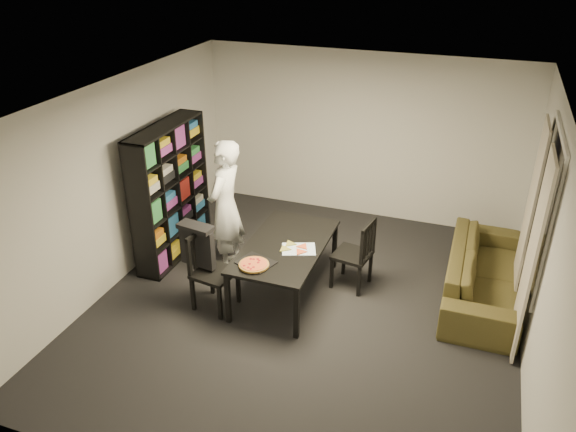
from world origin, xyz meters
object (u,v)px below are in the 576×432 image
(person, at_px, (225,207))
(chair_left, at_px, (208,265))
(pepperoni_pizza, at_px, (254,265))
(chair_right, at_px, (359,250))
(baking_tray, at_px, (256,262))
(bookshelf, at_px, (170,192))
(dining_table, at_px, (285,249))
(sofa, at_px, (484,274))

(person, bearing_deg, chair_left, 10.23)
(person, bearing_deg, pepperoni_pizza, 41.00)
(chair_left, height_order, chair_right, chair_left)
(baking_tray, bearing_deg, chair_right, 43.30)
(bookshelf, distance_m, pepperoni_pizza, 1.94)
(baking_tray, bearing_deg, person, 133.11)
(bookshelf, relative_size, chair_right, 1.99)
(person, height_order, baking_tray, person)
(dining_table, relative_size, baking_tray, 4.22)
(pepperoni_pizza, height_order, sofa, pepperoni_pizza)
(bookshelf, distance_m, chair_right, 2.68)
(chair_right, height_order, sofa, chair_right)
(pepperoni_pizza, bearing_deg, chair_right, 45.87)
(person, bearing_deg, bookshelf, -95.86)
(dining_table, distance_m, baking_tray, 0.55)
(chair_right, distance_m, baking_tray, 1.40)
(pepperoni_pizza, bearing_deg, chair_left, 175.44)
(person, distance_m, sofa, 3.39)
(sofa, bearing_deg, chair_right, 102.35)
(chair_left, distance_m, chair_right, 1.90)
(pepperoni_pizza, bearing_deg, bookshelf, 148.90)
(baking_tray, height_order, pepperoni_pizza, pepperoni_pizza)
(chair_left, distance_m, baking_tray, 0.64)
(chair_left, height_order, baking_tray, chair_left)
(person, xyz_separation_m, sofa, (3.30, 0.46, -0.59))
(baking_tray, bearing_deg, chair_left, -177.22)
(dining_table, height_order, baking_tray, baking_tray)
(baking_tray, height_order, sofa, baking_tray)
(chair_right, relative_size, baking_tray, 2.38)
(baking_tray, relative_size, pepperoni_pizza, 1.14)
(bookshelf, bearing_deg, dining_table, -12.48)
(chair_right, relative_size, sofa, 0.43)
(pepperoni_pizza, bearing_deg, baking_tray, 96.36)
(bookshelf, height_order, person, bookshelf)
(bookshelf, height_order, dining_table, bookshelf)
(dining_table, distance_m, chair_right, 0.95)
(pepperoni_pizza, bearing_deg, person, 130.79)
(person, bearing_deg, sofa, 98.18)
(chair_right, bearing_deg, chair_left, -49.32)
(pepperoni_pizza, relative_size, sofa, 0.16)
(chair_right, bearing_deg, sofa, 111.96)
(dining_table, relative_size, pepperoni_pizza, 4.82)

